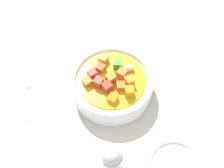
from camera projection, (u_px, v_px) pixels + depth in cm
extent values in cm
cube|color=#BAB2A0|center=(112.00, 92.00, 48.73)|extent=(140.00, 140.00, 2.00)
cylinder|color=white|center=(112.00, 85.00, 46.32)|extent=(15.80, 15.80, 3.74)
torus|color=white|center=(112.00, 79.00, 44.46)|extent=(15.98, 15.98, 1.13)
cylinder|color=gold|center=(112.00, 79.00, 44.57)|extent=(12.86, 12.86, 0.40)
cube|color=orange|center=(103.00, 59.00, 46.08)|extent=(1.77, 1.77, 1.37)
cube|color=orange|center=(130.00, 79.00, 43.25)|extent=(2.17, 2.17, 1.75)
cube|color=#C63E2C|center=(109.00, 88.00, 42.29)|extent=(2.11, 2.11, 1.77)
ellipsoid|color=beige|center=(129.00, 68.00, 44.85)|extent=(2.39, 2.55, 1.41)
cube|color=#BD3625|center=(98.00, 82.00, 42.90)|extent=(1.77, 1.77, 1.76)
cube|color=orange|center=(121.00, 86.00, 42.85)|extent=(1.96, 1.96, 1.15)
cube|color=orange|center=(122.00, 74.00, 43.88)|extent=(1.80, 1.80, 1.78)
cube|color=#D75E2C|center=(101.00, 68.00, 44.99)|extent=(1.78, 1.78, 1.21)
cube|color=red|center=(92.00, 74.00, 44.15)|extent=(2.15, 2.15, 1.41)
cube|color=orange|center=(129.00, 91.00, 41.82)|extent=(1.99, 1.99, 1.82)
cube|color=green|center=(117.00, 64.00, 45.29)|extent=(1.87, 1.87, 1.53)
cube|color=orange|center=(113.00, 98.00, 41.47)|extent=(1.82, 1.82, 1.10)
cube|color=orange|center=(112.00, 79.00, 43.23)|extent=(2.10, 2.10, 1.83)
cube|color=orange|center=(87.00, 82.00, 43.26)|extent=(2.13, 2.13, 1.26)
cylinder|color=silver|center=(32.00, 63.00, 51.22)|extent=(11.08, 5.65, 0.67)
ellipsoid|color=silver|center=(26.00, 114.00, 44.56)|extent=(4.19, 3.65, 0.82)
cylinder|color=silver|center=(112.00, 162.00, 37.06)|extent=(3.37, 3.37, 6.31)
sphere|color=silver|center=(112.00, 155.00, 33.77)|extent=(3.03, 3.03, 3.03)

